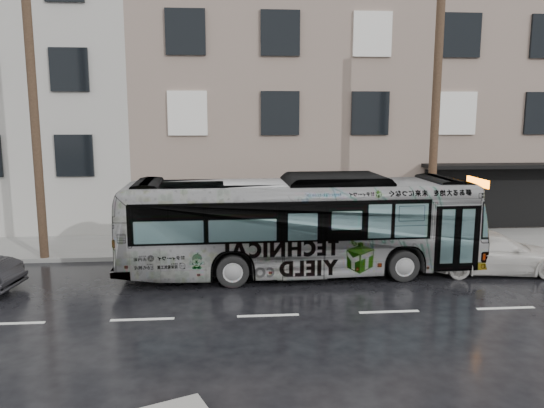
{
  "coord_description": "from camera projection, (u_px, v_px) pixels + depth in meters",
  "views": [
    {
      "loc": [
        -0.98,
        -15.49,
        5.12
      ],
      "look_at": [
        0.52,
        2.5,
        2.09
      ],
      "focal_mm": 35.0,
      "sensor_mm": 36.0,
      "label": 1
    }
  ],
  "objects": [
    {
      "name": "ground",
      "position": [
        262.0,
        285.0,
        16.15
      ],
      "size": [
        120.0,
        120.0,
        0.0
      ],
      "primitive_type": "plane",
      "color": "black",
      "rests_on": "ground"
    },
    {
      "name": "sidewalk",
      "position": [
        254.0,
        244.0,
        20.96
      ],
      "size": [
        90.0,
        3.6,
        0.15
      ],
      "primitive_type": "cube",
      "color": "gray",
      "rests_on": "ground"
    },
    {
      "name": "building_taupe",
      "position": [
        340.0,
        108.0,
        28.13
      ],
      "size": [
        20.0,
        12.0,
        11.0
      ],
      "primitive_type": "cube",
      "color": "gray",
      "rests_on": "ground"
    },
    {
      "name": "utility_pole_front",
      "position": [
        435.0,
        128.0,
        19.16
      ],
      "size": [
        0.3,
        0.3,
        9.0
      ],
      "primitive_type": "cylinder",
      "color": "#483524",
      "rests_on": "sidewalk"
    },
    {
      "name": "utility_pole_rear",
      "position": [
        35.0,
        129.0,
        18.01
      ],
      "size": [
        0.3,
        0.3,
        9.0
      ],
      "primitive_type": "cylinder",
      "color": "#483524",
      "rests_on": "sidewalk"
    },
    {
      "name": "sign_post",
      "position": [
        459.0,
        217.0,
        19.79
      ],
      "size": [
        0.06,
        0.06,
        2.4
      ],
      "primitive_type": "cylinder",
      "color": "slate",
      "rests_on": "sidewalk"
    },
    {
      "name": "bus",
      "position": [
        300.0,
        225.0,
        17.11
      ],
      "size": [
        11.67,
        3.03,
        3.23
      ],
      "primitive_type": "imported",
      "rotation": [
        0.0,
        0.0,
        1.6
      ],
      "color": "#B2B2B2",
      "rests_on": "ground"
    },
    {
      "name": "white_sedan",
      "position": [
        492.0,
        252.0,
        17.39
      ],
      "size": [
        4.81,
        2.36,
        1.35
      ],
      "primitive_type": "imported",
      "rotation": [
        0.0,
        0.0,
        1.47
      ],
      "color": "beige",
      "rests_on": "ground"
    }
  ]
}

